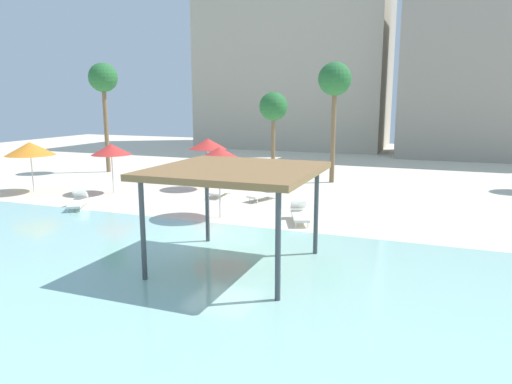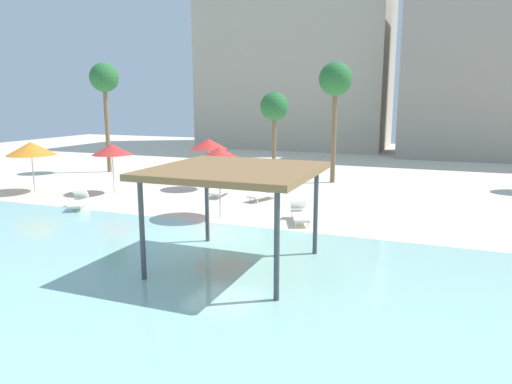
% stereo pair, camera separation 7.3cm
% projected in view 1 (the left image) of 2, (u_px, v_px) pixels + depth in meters
% --- Properties ---
extents(ground_plane, '(80.00, 80.00, 0.00)m').
position_uv_depth(ground_plane, '(223.00, 237.00, 16.74)').
color(ground_plane, beige).
extents(lagoon_water, '(44.00, 13.50, 0.04)m').
position_uv_depth(lagoon_water, '(136.00, 291.00, 11.92)').
color(lagoon_water, '#99D1C6').
rests_on(lagoon_water, ground).
extents(shade_pavilion, '(4.47, 4.47, 2.94)m').
position_uv_depth(shade_pavilion, '(236.00, 173.00, 13.22)').
color(shade_pavilion, '#42474C').
rests_on(shade_pavilion, ground).
extents(beach_umbrella_red_0, '(2.44, 2.44, 2.93)m').
position_uv_depth(beach_umbrella_red_0, '(219.00, 155.00, 18.99)').
color(beach_umbrella_red_0, silver).
rests_on(beach_umbrella_red_0, ground).
extents(beach_umbrella_red_2, '(2.05, 2.05, 2.58)m').
position_uv_depth(beach_umbrella_red_2, '(111.00, 149.00, 24.20)').
color(beach_umbrella_red_2, silver).
rests_on(beach_umbrella_red_2, ground).
extents(beach_umbrella_red_3, '(2.05, 2.05, 2.76)m').
position_uv_depth(beach_umbrella_red_3, '(208.00, 144.00, 25.38)').
color(beach_umbrella_red_3, silver).
rests_on(beach_umbrella_red_3, ground).
extents(beach_umbrella_orange_4, '(2.49, 2.49, 2.65)m').
position_uv_depth(beach_umbrella_orange_4, '(30.00, 149.00, 24.45)').
color(beach_umbrella_orange_4, silver).
rests_on(beach_umbrella_orange_4, ground).
extents(lounge_chair_0, '(1.21, 1.99, 0.74)m').
position_uv_depth(lounge_chair_0, '(265.00, 193.00, 22.94)').
color(lounge_chair_0, white).
rests_on(lounge_chair_0, ground).
extents(lounge_chair_1, '(1.47, 1.94, 0.74)m').
position_uv_depth(lounge_chair_1, '(78.00, 201.00, 21.09)').
color(lounge_chair_1, white).
rests_on(lounge_chair_1, ground).
extents(lounge_chair_2, '(0.76, 1.94, 0.74)m').
position_uv_depth(lounge_chair_2, '(221.00, 189.00, 23.89)').
color(lounge_chair_2, white).
rests_on(lounge_chair_2, ground).
extents(lounge_chair_3, '(1.26, 1.98, 0.74)m').
position_uv_depth(lounge_chair_3, '(300.00, 213.00, 18.80)').
color(lounge_chair_3, white).
rests_on(lounge_chair_3, ground).
extents(palm_tree_0, '(1.90, 1.90, 6.94)m').
position_uv_depth(palm_tree_0, '(335.00, 82.00, 26.79)').
color(palm_tree_0, brown).
rests_on(palm_tree_0, ground).
extents(palm_tree_2, '(1.90, 1.90, 5.34)m').
position_uv_depth(palm_tree_2, '(273.00, 108.00, 31.32)').
color(palm_tree_2, brown).
rests_on(palm_tree_2, ground).
extents(palm_tree_3, '(1.90, 1.90, 7.21)m').
position_uv_depth(palm_tree_3, '(103.00, 81.00, 30.82)').
color(palm_tree_3, brown).
rests_on(palm_tree_3, ground).
extents(hotel_block_0, '(18.53, 11.39, 20.52)m').
position_uv_depth(hotel_block_0, '(297.00, 46.00, 48.40)').
color(hotel_block_0, '#B2A893').
rests_on(hotel_block_0, ground).
extents(hotel_block_1, '(16.84, 8.42, 14.03)m').
position_uv_depth(hotel_block_1, '(509.00, 73.00, 38.57)').
color(hotel_block_1, '#9E9384').
rests_on(hotel_block_1, ground).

